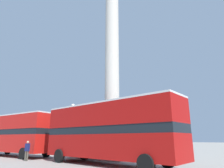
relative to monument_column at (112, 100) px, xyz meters
name	(u,v)px	position (x,y,z in m)	size (l,w,h in m)	color
ground_plane	(112,157)	(0.00, 0.00, -5.72)	(200.00, 200.00, 0.00)	gray
monument_column	(112,100)	(0.00, 0.00, 0.00)	(5.98, 5.98, 20.78)	beige
bus_a	(17,133)	(-8.99, -5.04, -3.36)	(10.21, 3.03, 4.27)	red
bus_b	(108,130)	(3.24, -5.03, -3.33)	(11.33, 3.64, 4.32)	#A80F0C
equestrian_statue	(61,141)	(-10.85, 2.65, -4.28)	(3.51, 2.52, 5.51)	beige
street_lamp	(72,128)	(-3.78, -1.99, -2.81)	(0.39, 0.39, 5.44)	black
pedestrian_near_lamp	(27,150)	(-3.87, -6.83, -4.84)	(0.45, 0.24, 1.60)	#4C473D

